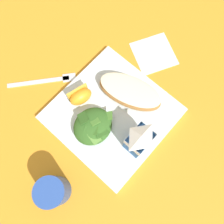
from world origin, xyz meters
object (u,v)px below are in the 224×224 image
object	(u,v)px
metal_fork	(47,80)
drinking_blue_cup	(53,191)
green_salad_pile	(93,126)
paper_napkin	(154,54)
orange_wedge_front	(80,96)
white_plate	(112,114)
milk_carton	(139,140)
cheesy_pizza_bread	(129,91)

from	to	relation	value
metal_fork	drinking_blue_cup	size ratio (longest dim) A/B	1.75
green_salad_pile	metal_fork	world-z (taller)	green_salad_pile
paper_napkin	drinking_blue_cup	bearing A→B (deg)	7.90
orange_wedge_front	white_plate	bearing A→B (deg)	106.15
orange_wedge_front	milk_carton	bearing A→B (deg)	91.95
milk_carton	green_salad_pile	bearing A→B (deg)	-68.80
metal_fork	drinking_blue_cup	distance (m)	0.29
cheesy_pizza_bread	metal_fork	xyz separation A→B (m)	(0.12, -0.19, -0.03)
green_salad_pile	milk_carton	size ratio (longest dim) A/B	0.98
green_salad_pile	metal_fork	distance (m)	0.19
white_plate	cheesy_pizza_bread	world-z (taller)	cheesy_pizza_bread
white_plate	drinking_blue_cup	xyz separation A→B (m)	(0.23, 0.03, 0.04)
orange_wedge_front	drinking_blue_cup	distance (m)	0.24
orange_wedge_front	paper_napkin	bearing A→B (deg)	167.37
cheesy_pizza_bread	milk_carton	bearing A→B (deg)	49.61
orange_wedge_front	metal_fork	size ratio (longest dim) A/B	0.43
orange_wedge_front	metal_fork	distance (m)	0.12
green_salad_pile	milk_carton	distance (m)	0.12
white_plate	drinking_blue_cup	bearing A→B (deg)	7.33
white_plate	green_salad_pile	distance (m)	0.07
white_plate	cheesy_pizza_bread	xyz separation A→B (m)	(-0.07, -0.00, 0.03)
paper_napkin	orange_wedge_front	bearing A→B (deg)	-12.63
orange_wedge_front	paper_napkin	distance (m)	0.25
white_plate	paper_napkin	distance (m)	0.22
white_plate	drinking_blue_cup	distance (m)	0.23
metal_fork	green_salad_pile	bearing A→B (deg)	85.69
paper_napkin	drinking_blue_cup	world-z (taller)	drinking_blue_cup
milk_carton	drinking_blue_cup	bearing A→B (deg)	-18.16
paper_napkin	green_salad_pile	bearing A→B (deg)	4.84
white_plate	orange_wedge_front	distance (m)	0.09
milk_carton	metal_fork	world-z (taller)	milk_carton
green_salad_pile	paper_napkin	bearing A→B (deg)	-175.16
metal_fork	orange_wedge_front	bearing A→B (deg)	100.80
metal_fork	drinking_blue_cup	xyz separation A→B (m)	(0.18, 0.23, 0.04)
cheesy_pizza_bread	milk_carton	world-z (taller)	milk_carton
green_salad_pile	orange_wedge_front	bearing A→B (deg)	-114.67
white_plate	milk_carton	bearing A→B (deg)	79.32
metal_fork	cheesy_pizza_bread	bearing A→B (deg)	120.86
orange_wedge_front	drinking_blue_cup	bearing A→B (deg)	29.45
green_salad_pile	metal_fork	size ratio (longest dim) A/B	0.69
green_salad_pile	orange_wedge_front	world-z (taller)	green_salad_pile
green_salad_pile	drinking_blue_cup	bearing A→B (deg)	12.78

